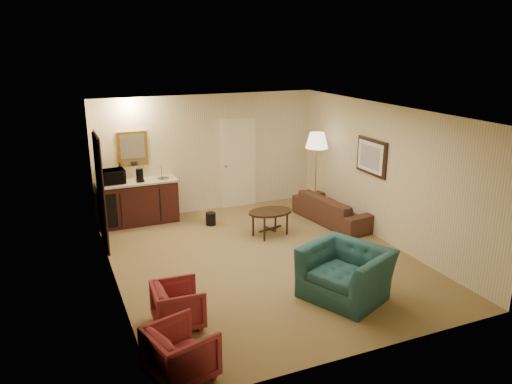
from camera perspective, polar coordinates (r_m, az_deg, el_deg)
ground at (r=8.87m, az=0.78°, el=-7.72°), size 6.00×6.00×0.00m
room_walls at (r=8.96m, az=-1.74°, el=4.14°), size 5.02×6.01×2.61m
wetbar_cabinet at (r=10.72m, az=-13.30°, el=-1.14°), size 1.64×0.58×0.92m
sofa at (r=10.63m, az=8.89°, el=-1.45°), size 0.84×2.02×0.77m
teal_armchair at (r=7.57m, az=10.24°, el=-8.21°), size 1.19×1.40×1.03m
rose_chair_near at (r=6.92m, az=-8.90°, el=-12.43°), size 0.63×0.67×0.66m
rose_chair_far at (r=5.96m, az=-8.59°, el=-17.45°), size 0.80×0.83×0.70m
coffee_table at (r=9.84m, az=1.63°, el=-3.56°), size 1.01×0.81×0.51m
floor_lamp at (r=10.95m, az=6.84°, el=2.08°), size 0.60×0.60×1.83m
waste_bin at (r=10.47m, az=-5.20°, el=-3.07°), size 0.23×0.23×0.26m
microwave at (r=10.48m, az=-16.23°, el=1.86°), size 0.54×0.32×0.35m
coffee_maker at (r=10.48m, az=-13.14°, el=1.90°), size 0.17×0.17×0.28m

